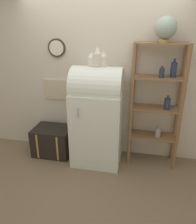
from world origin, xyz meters
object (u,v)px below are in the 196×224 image
(refrigerator, at_px, (97,115))
(vase_center, at_px, (97,57))
(suitcase_trunk, at_px, (53,141))
(vase_left, at_px, (91,60))
(globe, at_px, (166,28))
(vase_right, at_px, (104,59))

(refrigerator, height_order, vase_center, vase_center)
(refrigerator, xyz_separation_m, vase_center, (0.00, -0.00, 0.88))
(refrigerator, relative_size, vase_center, 5.60)
(suitcase_trunk, relative_size, vase_left, 3.21)
(refrigerator, distance_m, globe, 1.55)
(suitcase_trunk, distance_m, vase_right, 1.67)
(vase_left, xyz_separation_m, vase_right, (0.18, -0.00, 0.01))
(globe, height_order, vase_right, globe)
(refrigerator, xyz_separation_m, vase_left, (-0.09, 0.01, 0.84))
(refrigerator, bearing_deg, vase_right, 6.69)
(refrigerator, bearing_deg, vase_left, 172.82)
(refrigerator, relative_size, vase_right, 7.21)
(refrigerator, relative_size, suitcase_trunk, 2.46)
(globe, bearing_deg, refrigerator, -173.23)
(suitcase_trunk, height_order, vase_left, vase_left)
(suitcase_trunk, height_order, vase_right, vase_right)
(suitcase_trunk, bearing_deg, refrigerator, -3.16)
(refrigerator, bearing_deg, suitcase_trunk, 176.84)
(vase_left, height_order, vase_center, vase_center)
(suitcase_trunk, bearing_deg, vase_left, -2.66)
(suitcase_trunk, bearing_deg, vase_center, -3.30)
(suitcase_trunk, distance_m, globe, 2.49)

